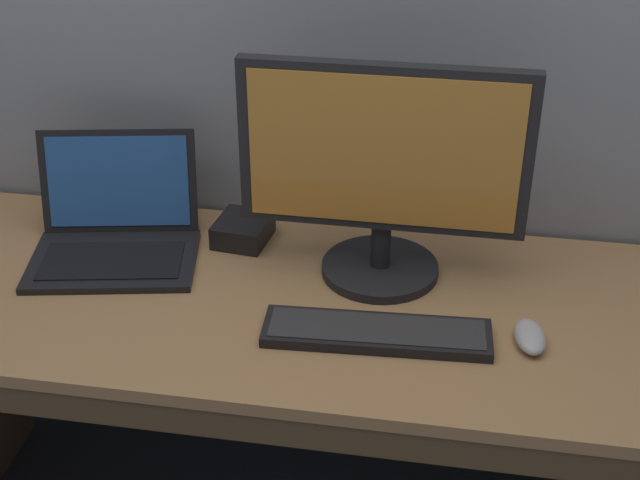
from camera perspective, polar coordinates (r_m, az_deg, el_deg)
The scene contains 6 objects.
desk at distance 1.94m, azimuth -2.18°, elevation -9.40°, with size 1.73×0.67×0.75m.
laptop_black at distance 1.98m, azimuth -13.02°, elevation 0.38°, with size 0.40×0.36×0.24m.
external_monitor at distance 1.76m, azimuth 4.08°, elevation 4.47°, with size 0.57×0.25×0.47m.
wired_keyboard at distance 1.69m, azimuth 3.66°, elevation -5.97°, with size 0.44×0.14×0.02m.
computer_mouse at distance 1.71m, azimuth 13.32°, elevation -6.06°, with size 0.06×0.11×0.03m, color #B7B7BC.
external_drive_box at distance 1.99m, azimuth -4.97°, elevation 0.65°, with size 0.11×0.13×0.05m, color black.
Camera 1 is at (0.32, -1.47, 1.76)m, focal length 49.86 mm.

